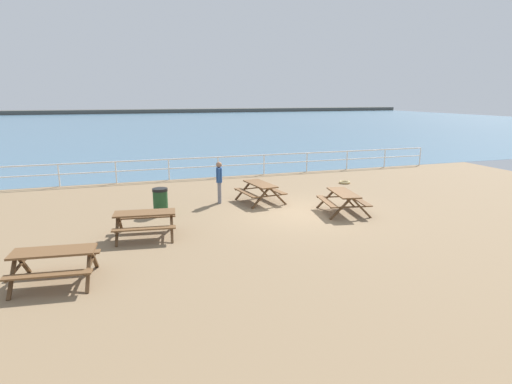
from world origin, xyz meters
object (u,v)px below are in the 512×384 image
Objects in this scene: picnic_table_near_left at (343,197)px; picnic_table_mid_centre at (145,218)px; picnic_table_far_left at (260,188)px; visitor at (219,180)px; picnic_table_near_right at (54,258)px; litter_bin at (160,201)px.

picnic_table_near_left is 7.06m from picnic_table_mid_centre.
picnic_table_far_left is 1.20× the size of visitor.
picnic_table_far_left is at bearing 53.65° from picnic_table_near_left.
visitor is (-1.58, 0.40, 0.36)m from picnic_table_far_left.
picnic_table_near_right is 0.98× the size of picnic_table_far_left.
picnic_table_mid_centre is 4.60m from visitor.
visitor is 1.75× the size of litter_bin.
picnic_table_near_left and picnic_table_near_right have the same top height.
litter_bin is at bearing 89.92° from picnic_table_far_left.
litter_bin is (0.70, 2.44, -0.10)m from picnic_table_mid_centre.
visitor reaches higher than picnic_table_far_left.
visitor is (5.29, 6.04, 0.36)m from picnic_table_near_right.
picnic_table_far_left is (-2.37, 2.44, 0.00)m from picnic_table_near_left.
picnic_table_near_right is at bearing -115.77° from visitor.
litter_bin reaches higher than picnic_table_near_left.
visitor is at bearing 55.07° from picnic_table_near_right.
visitor reaches higher than picnic_table_mid_centre.
picnic_table_near_right is at bearing 121.71° from picnic_table_far_left.
litter_bin is (-3.98, -0.53, -0.10)m from picnic_table_far_left.
visitor reaches higher than litter_bin.
visitor is (3.10, 3.37, 0.36)m from picnic_table_mid_centre.
picnic_table_near_left is 4.87m from visitor.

